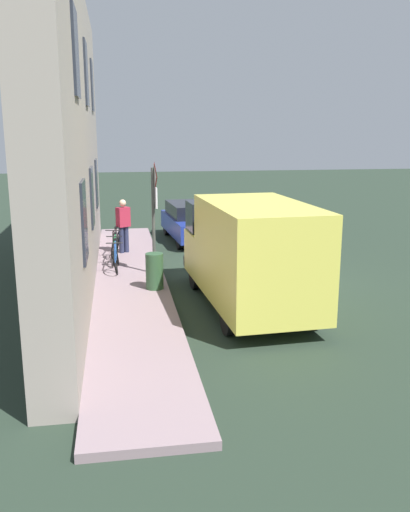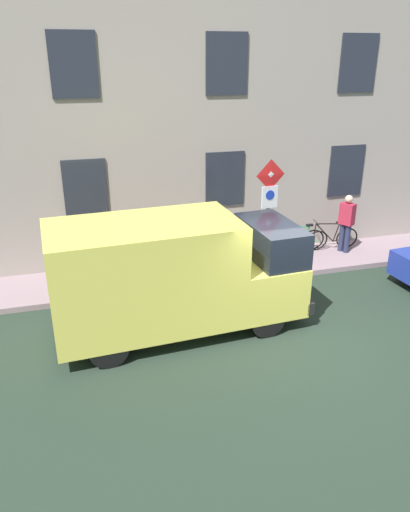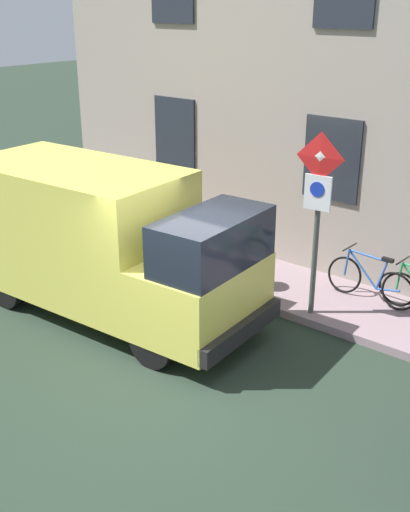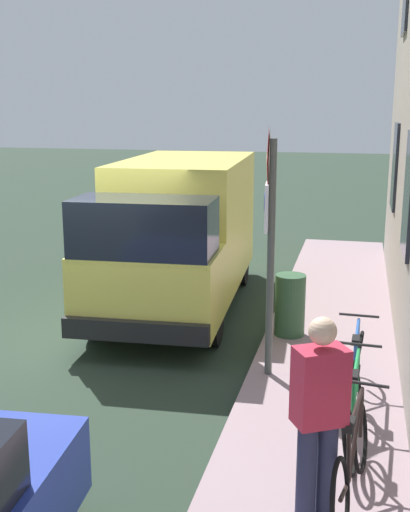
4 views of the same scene
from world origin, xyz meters
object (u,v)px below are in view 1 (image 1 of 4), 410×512
Objects in this scene: pedestrian at (123,224)px; bicycle_green at (116,250)px; sign_post_stacked at (155,202)px; bicycle_black at (115,243)px; litter_bin at (155,271)px; parked_hatchback at (193,221)px; bicycle_blue at (116,257)px; delivery_van at (249,251)px.

bicycle_green is at bearing 138.04° from pedestrian.
sign_post_stacked is 2.47m from bicycle_green.
bicycle_black is at bearing 109.66° from pedestrian.
bicycle_black is 4.09m from litter_bin.
bicycle_green is 3.16m from litter_bin.
parked_hatchback is 2.41× the size of bicycle_blue.
pedestrian is (0.82, -2.81, -1.05)m from sign_post_stacked.
litter_bin reaches higher than bicycle_black.
bicycle_black and bicycle_green have the same top height.
bicycle_black is (2.85, 2.61, -0.22)m from parked_hatchback.
bicycle_black is 1.90× the size of litter_bin.
bicycle_green is at bearing -72.46° from litter_bin.
bicycle_green is (3.01, -4.41, -0.82)m from delivery_van.
bicycle_black is at bearing -52.05° from parked_hatchback.
bicycle_blue is at bearing -36.64° from parked_hatchback.
pedestrian is (-0.27, -0.32, 0.56)m from bicycle_black.
sign_post_stacked reaches higher than parked_hatchback.
bicycle_black is at bearing 25.90° from delivery_van.
parked_hatchback is at bearing -106.04° from litter_bin.
bicycle_black is 1.00× the size of bicycle_green.
sign_post_stacked is at bearing 38.49° from bicycle_green.
bicycle_blue is (-0.00, 1.94, 0.00)m from bicycle_black.
bicycle_green is 1.00× the size of bicycle_blue.
sign_post_stacked is 5.57m from parked_hatchback.
sign_post_stacked is 1.71× the size of bicycle_green.
litter_bin is at bearing 84.69° from sign_post_stacked.
pedestrian is (2.74, -5.70, -0.26)m from delivery_van.
delivery_van reaches higher than pedestrian.
delivery_van is 2.60m from litter_bin.
pedestrian reaches higher than bicycle_black.
parked_hatchback is 2.41× the size of bicycle_black.
bicycle_green is 1.43m from pedestrian.
sign_post_stacked reaches higher than bicycle_black.
sign_post_stacked is at bearing 166.12° from pedestrian.
bicycle_blue is (2.85, 4.55, -0.22)m from parked_hatchback.
litter_bin is (1.89, 6.59, -0.14)m from parked_hatchback.
pedestrian is at bearing 171.14° from bicycle_green.
litter_bin reaches higher than bicycle_blue.
pedestrian reaches higher than bicycle_green.
parked_hatchback is at bearing -78.44° from pedestrian.
bicycle_blue is at bearing -27.14° from sign_post_stacked.
delivery_van is 6.22m from bicycle_black.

